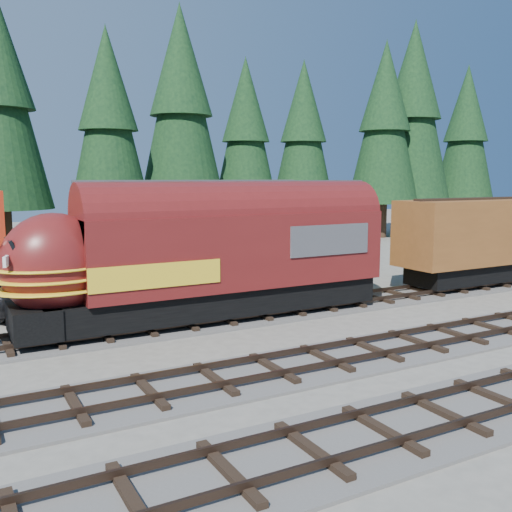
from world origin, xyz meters
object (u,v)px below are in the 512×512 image
boxcar (504,236)px  depot (219,227)px  locomotive (200,261)px  pickup_truck_a (57,288)px

boxcar → depot: bearing=153.4°
locomotive → boxcar: (16.79, 0.00, 0.09)m
pickup_truck_a → depot: bearing=-97.5°
locomotive → boxcar: 16.79m
depot → locomotive: (-3.82, -6.50, -0.62)m
locomotive → pickup_truck_a: 6.71m
depot → locomotive: size_ratio=0.88×
locomotive → pickup_truck_a: size_ratio=2.30×
boxcar → pickup_truck_a: 21.71m
boxcar → pickup_truck_a: bearing=166.8°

